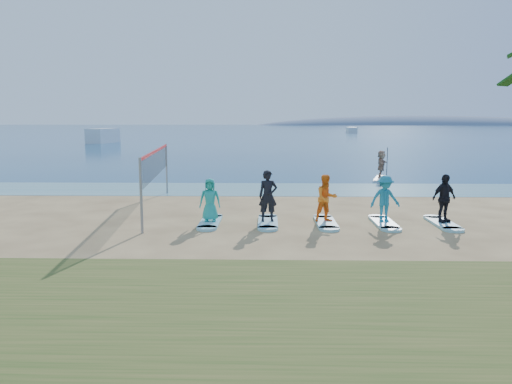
{
  "coord_description": "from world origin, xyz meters",
  "views": [
    {
      "loc": [
        -0.88,
        -15.9,
        3.73
      ],
      "look_at": [
        -1.32,
        2.0,
        1.1
      ],
      "focal_mm": 35.0,
      "sensor_mm": 36.0,
      "label": 1
    }
  ],
  "objects_px": {
    "boat_offshore_a": "(103,143)",
    "student_0": "(210,200)",
    "boat_offshore_b": "(352,133)",
    "student_1": "(268,196)",
    "surfboard_3": "(384,223)",
    "surfboard_4": "(443,223)",
    "volleyball_net": "(156,164)",
    "surfboard_2": "(326,223)",
    "student_2": "(326,198)",
    "student_4": "(444,198)",
    "student_3": "(385,199)",
    "paddleboard": "(381,179)",
    "surfboard_1": "(268,222)",
    "surfboard_0": "(210,222)",
    "paddleboarder": "(381,164)"
  },
  "relations": [
    {
      "from": "boat_offshore_b",
      "to": "surfboard_4",
      "type": "height_order",
      "value": "boat_offshore_b"
    },
    {
      "from": "paddleboarder",
      "to": "surfboard_2",
      "type": "height_order",
      "value": "paddleboarder"
    },
    {
      "from": "boat_offshore_a",
      "to": "surfboard_0",
      "type": "relative_size",
      "value": 3.17
    },
    {
      "from": "boat_offshore_b",
      "to": "student_0",
      "type": "relative_size",
      "value": 3.78
    },
    {
      "from": "boat_offshore_a",
      "to": "student_0",
      "type": "distance_m",
      "value": 64.88
    },
    {
      "from": "student_0",
      "to": "surfboard_4",
      "type": "relative_size",
      "value": 0.7
    },
    {
      "from": "surfboard_2",
      "to": "paddleboard",
      "type": "bearing_deg",
      "value": 69.72
    },
    {
      "from": "paddleboarder",
      "to": "student_2",
      "type": "bearing_deg",
      "value": 178.65
    },
    {
      "from": "surfboard_4",
      "to": "student_3",
      "type": "bearing_deg",
      "value": -180.0
    },
    {
      "from": "student_0",
      "to": "surfboard_0",
      "type": "bearing_deg",
      "value": 87.96
    },
    {
      "from": "student_1",
      "to": "student_4",
      "type": "bearing_deg",
      "value": -7.91
    },
    {
      "from": "surfboard_1",
      "to": "surfboard_3",
      "type": "relative_size",
      "value": 1.0
    },
    {
      "from": "student_0",
      "to": "student_2",
      "type": "distance_m",
      "value": 4.16
    },
    {
      "from": "paddleboard",
      "to": "student_3",
      "type": "height_order",
      "value": "student_3"
    },
    {
      "from": "volleyball_net",
      "to": "surfboard_1",
      "type": "xyz_separation_m",
      "value": [
        4.63,
        -2.83,
        -1.86
      ]
    },
    {
      "from": "volleyball_net",
      "to": "surfboard_2",
      "type": "relative_size",
      "value": 4.11
    },
    {
      "from": "surfboard_4",
      "to": "student_1",
      "type": "bearing_deg",
      "value": -180.0
    },
    {
      "from": "student_1",
      "to": "surfboard_3",
      "type": "distance_m",
      "value": 4.27
    },
    {
      "from": "surfboard_3",
      "to": "student_2",
      "type": "bearing_deg",
      "value": -180.0
    },
    {
      "from": "surfboard_0",
      "to": "volleyball_net",
      "type": "bearing_deg",
      "value": 131.94
    },
    {
      "from": "paddleboarder",
      "to": "surfboard_3",
      "type": "relative_size",
      "value": 0.77
    },
    {
      "from": "paddleboard",
      "to": "student_0",
      "type": "bearing_deg",
      "value": -107.24
    },
    {
      "from": "volleyball_net",
      "to": "surfboard_2",
      "type": "distance_m",
      "value": 7.51
    },
    {
      "from": "volleyball_net",
      "to": "surfboard_3",
      "type": "distance_m",
      "value": 9.42
    },
    {
      "from": "student_3",
      "to": "boat_offshore_a",
      "type": "bearing_deg",
      "value": 107.14
    },
    {
      "from": "student_0",
      "to": "student_2",
      "type": "relative_size",
      "value": 0.91
    },
    {
      "from": "surfboard_0",
      "to": "student_3",
      "type": "xyz_separation_m",
      "value": [
        6.24,
        -0.0,
        0.88
      ]
    },
    {
      "from": "student_4",
      "to": "student_0",
      "type": "bearing_deg",
      "value": 155.02
    },
    {
      "from": "surfboard_1",
      "to": "student_3",
      "type": "height_order",
      "value": "student_3"
    },
    {
      "from": "boat_offshore_a",
      "to": "surfboard_1",
      "type": "xyz_separation_m",
      "value": [
        25.9,
        -60.35,
        0.04
      ]
    },
    {
      "from": "student_1",
      "to": "student_2",
      "type": "distance_m",
      "value": 2.08
    },
    {
      "from": "surfboard_0",
      "to": "surfboard_3",
      "type": "height_order",
      "value": "same"
    },
    {
      "from": "surfboard_0",
      "to": "student_4",
      "type": "distance_m",
      "value": 8.37
    },
    {
      "from": "student_1",
      "to": "student_3",
      "type": "xyz_separation_m",
      "value": [
        4.16,
        0.0,
        -0.08
      ]
    },
    {
      "from": "paddleboard",
      "to": "surfboard_0",
      "type": "relative_size",
      "value": 1.36
    },
    {
      "from": "surfboard_3",
      "to": "surfboard_4",
      "type": "bearing_deg",
      "value": 0.0
    },
    {
      "from": "surfboard_3",
      "to": "student_4",
      "type": "bearing_deg",
      "value": -0.0
    },
    {
      "from": "volleyball_net",
      "to": "paddleboard",
      "type": "height_order",
      "value": "volleyball_net"
    },
    {
      "from": "volleyball_net",
      "to": "student_2",
      "type": "xyz_separation_m",
      "value": [
        6.71,
        -2.83,
        -0.97
      ]
    },
    {
      "from": "student_2",
      "to": "student_3",
      "type": "distance_m",
      "value": 2.08
    },
    {
      "from": "student_2",
      "to": "student_4",
      "type": "xyz_separation_m",
      "value": [
        4.16,
        0.0,
        0.02
      ]
    },
    {
      "from": "boat_offshore_b",
      "to": "surfboard_4",
      "type": "xyz_separation_m",
      "value": [
        -16.01,
        -117.06,
        0.04
      ]
    },
    {
      "from": "paddleboarder",
      "to": "surfboard_0",
      "type": "relative_size",
      "value": 0.77
    },
    {
      "from": "paddleboarder",
      "to": "student_2",
      "type": "distance_m",
      "value": 14.18
    },
    {
      "from": "volleyball_net",
      "to": "surfboard_4",
      "type": "bearing_deg",
      "value": -14.62
    },
    {
      "from": "surfboard_0",
      "to": "student_1",
      "type": "height_order",
      "value": "student_1"
    },
    {
      "from": "student_1",
      "to": "surfboard_4",
      "type": "distance_m",
      "value": 6.31
    },
    {
      "from": "surfboard_0",
      "to": "student_1",
      "type": "distance_m",
      "value": 2.29
    },
    {
      "from": "volleyball_net",
      "to": "boat_offshore_a",
      "type": "bearing_deg",
      "value": 110.3
    },
    {
      "from": "surfboard_2",
      "to": "surfboard_3",
      "type": "relative_size",
      "value": 1.0
    }
  ]
}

